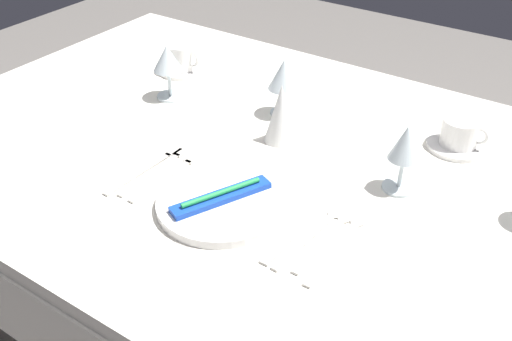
% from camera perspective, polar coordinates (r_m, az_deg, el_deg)
% --- Properties ---
extents(dining_table, '(1.80, 1.11, 0.74)m').
position_cam_1_polar(dining_table, '(1.38, 2.59, -2.11)').
color(dining_table, silver).
rests_on(dining_table, ground).
extents(dinner_plate, '(0.26, 0.26, 0.02)m').
position_cam_1_polar(dinner_plate, '(1.19, -3.25, -3.09)').
color(dinner_plate, white).
rests_on(dinner_plate, dining_table).
extents(toothbrush_package, '(0.12, 0.21, 0.02)m').
position_cam_1_polar(toothbrush_package, '(1.19, -3.28, -2.44)').
color(toothbrush_package, blue).
rests_on(toothbrush_package, dinner_plate).
extents(fork_outer, '(0.02, 0.21, 0.00)m').
position_cam_1_polar(fork_outer, '(1.30, -8.11, -0.40)').
color(fork_outer, beige).
rests_on(fork_outer, dining_table).
extents(fork_inner, '(0.02, 0.22, 0.00)m').
position_cam_1_polar(fork_inner, '(1.32, -9.16, 0.19)').
color(fork_inner, beige).
rests_on(fork_inner, dining_table).
extents(fork_salad, '(0.03, 0.22, 0.00)m').
position_cam_1_polar(fork_salad, '(1.33, -10.15, 0.23)').
color(fork_salad, beige).
rests_on(fork_salad, dining_table).
extents(dinner_knife, '(0.02, 0.21, 0.00)m').
position_cam_1_polar(dinner_knife, '(1.13, 3.50, -5.93)').
color(dinner_knife, beige).
rests_on(dinner_knife, dining_table).
extents(spoon_soup, '(0.03, 0.22, 0.01)m').
position_cam_1_polar(spoon_soup, '(1.15, 5.79, -5.52)').
color(spoon_soup, beige).
rests_on(spoon_soup, dining_table).
extents(spoon_dessert, '(0.03, 0.21, 0.01)m').
position_cam_1_polar(spoon_dessert, '(1.14, 7.04, -5.85)').
color(spoon_dessert, beige).
rests_on(spoon_dessert, dining_table).
extents(spoon_tea, '(0.03, 0.23, 0.01)m').
position_cam_1_polar(spoon_tea, '(1.13, 8.16, -6.47)').
color(spoon_tea, beige).
rests_on(spoon_tea, dining_table).
extents(saucer_left, '(0.13, 0.13, 0.01)m').
position_cam_1_polar(saucer_left, '(1.76, -6.99, 9.35)').
color(saucer_left, white).
rests_on(saucer_left, dining_table).
extents(coffee_cup_left, '(0.11, 0.08, 0.07)m').
position_cam_1_polar(coffee_cup_left, '(1.74, -7.04, 10.56)').
color(coffee_cup_left, white).
rests_on(coffee_cup_left, saucer_left).
extents(saucer_right, '(0.14, 0.14, 0.01)m').
position_cam_1_polar(saucer_right, '(1.45, 18.35, 2.25)').
color(saucer_right, white).
rests_on(saucer_right, dining_table).
extents(coffee_cup_right, '(0.11, 0.08, 0.06)m').
position_cam_1_polar(coffee_cup_right, '(1.44, 18.66, 3.47)').
color(coffee_cup_right, white).
rests_on(coffee_cup_right, saucer_right).
extents(wine_glass_left, '(0.08, 0.08, 0.14)m').
position_cam_1_polar(wine_glass_left, '(1.57, -8.30, 10.13)').
color(wine_glass_left, silver).
rests_on(wine_glass_left, dining_table).
extents(wine_glass_right, '(0.08, 0.08, 0.14)m').
position_cam_1_polar(wine_glass_right, '(1.48, 2.63, 8.81)').
color(wine_glass_right, silver).
rests_on(wine_glass_right, dining_table).
extents(wine_glass_far, '(0.07, 0.07, 0.15)m').
position_cam_1_polar(wine_glass_far, '(1.23, 13.82, 2.16)').
color(wine_glass_far, silver).
rests_on(wine_glass_far, dining_table).
extents(napkin_folded, '(0.08, 0.08, 0.14)m').
position_cam_1_polar(napkin_folded, '(1.38, 2.37, 5.40)').
color(napkin_folded, white).
rests_on(napkin_folded, dining_table).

